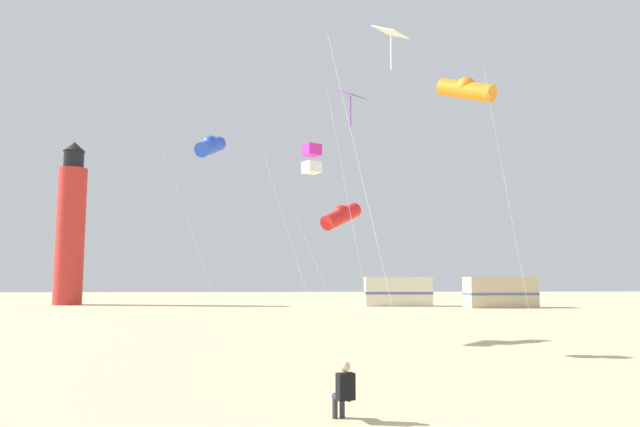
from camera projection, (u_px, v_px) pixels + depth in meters
kite_flyer_standing at (344, 389)px, 11.43m from camera, size 0.45×0.56×1.16m
kite_tube_scarlet at (341, 215)px, 26.74m from camera, size 3.22×3.30×6.37m
kite_diamond_violet at (351, 104)px, 20.57m from camera, size 1.70×1.53×9.57m
kite_tube_orange at (466, 89)px, 23.09m from camera, size 3.52×3.58×11.03m
kite_diamond_white at (389, 46)px, 17.41m from camera, size 2.58×2.58×10.46m
kite_tube_blue at (211, 146)px, 27.34m from camera, size 3.43×3.43×9.73m
kite_box_magenta at (312, 159)px, 22.71m from camera, size 2.32×2.27×8.04m
lighthouse_distant at (71, 228)px, 58.98m from camera, size 2.80×2.80×16.80m
rv_van_cream at (398, 292)px, 55.89m from camera, size 6.56×2.68×2.80m
rv_van_tan at (500, 292)px, 53.16m from camera, size 6.56×2.71×2.80m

